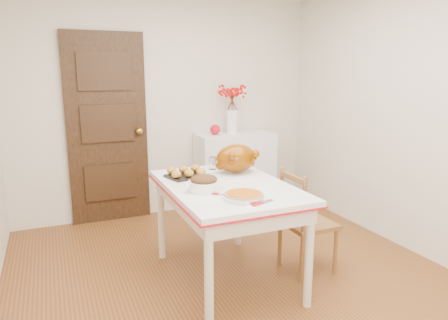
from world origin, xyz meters
name	(u,v)px	position (x,y,z in m)	size (l,w,h in m)	color
floor	(243,289)	(0.00, 0.00, 0.00)	(3.50, 4.00, 0.00)	#623012
wall_back	(169,107)	(0.00, 2.00, 1.25)	(3.50, 0.00, 2.50)	beige
wall_right	(425,118)	(1.75, 0.00, 1.25)	(0.00, 4.00, 2.50)	beige
door_back	(107,129)	(-0.70, 1.97, 1.03)	(0.85, 0.06, 2.06)	black
sideboard	(235,171)	(0.74, 1.78, 0.46)	(0.93, 0.41, 0.93)	white
kitchen_table	(226,233)	(-0.06, 0.20, 0.40)	(0.91, 1.33, 0.80)	white
chair_oak	(308,221)	(0.63, 0.08, 0.43)	(0.38, 0.38, 0.87)	brown
berry_vase	(232,109)	(0.70, 1.78, 1.22)	(0.30, 0.30, 0.58)	white
apple	(215,130)	(0.49, 1.78, 0.99)	(0.12, 0.12, 0.12)	red
turkey_platter	(236,160)	(0.13, 0.43, 0.93)	(0.40, 0.32, 0.26)	#743B01
pumpkin_pie	(244,195)	(-0.10, -0.19, 0.83)	(0.28, 0.28, 0.06)	#B5580D
stuffing_dish	(204,183)	(-0.28, 0.10, 0.85)	(0.29, 0.23, 0.11)	#5B3417
rolls_tray	(186,172)	(-0.27, 0.53, 0.84)	(0.30, 0.23, 0.08)	#C27321
pie_server	(263,203)	(-0.02, -0.33, 0.80)	(0.19, 0.05, 0.01)	silver
carving_knife	(223,194)	(-0.19, -0.06, 0.80)	(0.23, 0.06, 0.01)	silver
drinking_glass	(213,163)	(0.03, 0.70, 0.85)	(0.06, 0.06, 0.11)	white
shaker_pair	(233,162)	(0.24, 0.73, 0.84)	(0.08, 0.03, 0.08)	white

